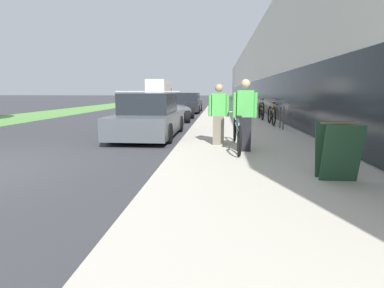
{
  "coord_description": "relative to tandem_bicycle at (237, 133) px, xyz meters",
  "views": [
    {
      "loc": [
        4.97,
        -5.03,
        1.5
      ],
      "look_at": [
        3.35,
        12.89,
        -1.67
      ],
      "focal_mm": 28.0,
      "sensor_mm": 36.0,
      "label": 1
    }
  ],
  "objects": [
    {
      "name": "bike_rack_hoop",
      "position": [
        1.86,
        3.97,
        0.15
      ],
      "size": [
        0.05,
        0.6,
        0.84
      ],
      "color": "#4C4C51",
      "rests_on": "sidewalk_slab"
    },
    {
      "name": "cruiser_bike_middle",
      "position": [
        1.64,
        7.87,
        -0.0
      ],
      "size": [
        0.52,
        1.75,
        0.84
      ],
      "color": "black",
      "rests_on": "sidewalk_slab"
    },
    {
      "name": "parked_sedan_far",
      "position": [
        -2.71,
        14.59,
        0.14
      ],
      "size": [
        1.89,
        4.38,
        1.41
      ],
      "color": "black",
      "rests_on": "ground"
    },
    {
      "name": "storefront_facade",
      "position": [
        7.4,
        26.78,
        2.73
      ],
      "size": [
        10.01,
        70.0,
        6.48
      ],
      "color": "silver",
      "rests_on": "ground"
    },
    {
      "name": "cruiser_bike_nearest",
      "position": [
        1.74,
        5.44,
        0.03
      ],
      "size": [
        0.52,
        1.74,
        0.94
      ],
      "color": "black",
      "rests_on": "sidewalk_slab"
    },
    {
      "name": "parked_sedan_curbside",
      "position": [
        -2.75,
        2.56,
        0.15
      ],
      "size": [
        1.92,
        4.32,
        1.51
      ],
      "color": "#4C5156",
      "rests_on": "ground"
    },
    {
      "name": "moving_truck",
      "position": [
        -7.84,
        29.88,
        0.95
      ],
      "size": [
        2.31,
        6.29,
        2.88
      ],
      "color": "orange",
      "rests_on": "ground"
    },
    {
      "name": "sidewalk_slab",
      "position": [
        0.42,
        18.78,
        -0.43
      ],
      "size": [
        3.89,
        70.0,
        0.14
      ],
      "color": "#BCB5A5",
      "rests_on": "ground"
    },
    {
      "name": "sandwich_board_sign",
      "position": [
        1.4,
        -2.52,
        0.09
      ],
      "size": [
        0.56,
        0.56,
        0.9
      ],
      "color": "#23472D",
      "rests_on": "sidewalk_slab"
    },
    {
      "name": "person_rider",
      "position": [
        0.15,
        -0.33,
        0.46
      ],
      "size": [
        0.56,
        0.22,
        1.64
      ],
      "color": "black",
      "rests_on": "sidewalk_slab"
    },
    {
      "name": "lawn_strip",
      "position": [
        -11.76,
        22.78,
        -0.49
      ],
      "size": [
        4.13,
        70.0,
        0.03
      ],
      "color": "#5B9347",
      "rests_on": "ground"
    },
    {
      "name": "cruiser_bike_farthest",
      "position": [
        1.96,
        10.13,
        0.05
      ],
      "size": [
        0.52,
        1.91,
        0.97
      ],
      "color": "black",
      "rests_on": "sidewalk_slab"
    },
    {
      "name": "person_bystander",
      "position": [
        -0.45,
        0.46,
        0.42
      ],
      "size": [
        0.53,
        0.21,
        1.55
      ],
      "color": "#756B5B",
      "rests_on": "sidewalk_slab"
    },
    {
      "name": "vintage_roadster_curbside",
      "position": [
        -2.77,
        8.26,
        -0.03
      ],
      "size": [
        1.88,
        4.11,
        1.08
      ],
      "color": "#4C5156",
      "rests_on": "ground"
    },
    {
      "name": "tandem_bicycle",
      "position": [
        0.0,
        0.0,
        0.0
      ],
      "size": [
        0.52,
        2.6,
        0.84
      ],
      "color": "black",
      "rests_on": "sidewalk_slab"
    }
  ]
}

